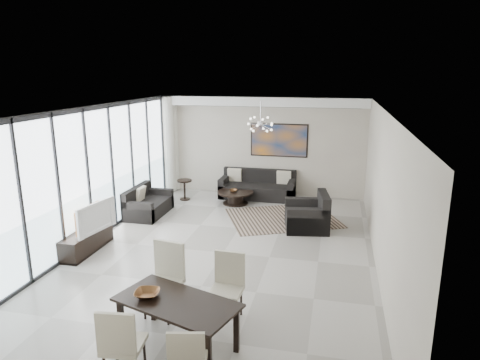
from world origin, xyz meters
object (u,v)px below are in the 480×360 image
(coffee_table, at_px, (235,197))
(television, at_px, (92,217))
(dining_table, at_px, (177,307))
(tv_console, at_px, (87,241))
(sofa_main, at_px, (258,188))

(coffee_table, height_order, television, television)
(dining_table, bearing_deg, television, 137.32)
(coffee_table, height_order, tv_console, tv_console)
(sofa_main, height_order, tv_console, sofa_main)
(tv_console, height_order, television, television)
(sofa_main, bearing_deg, tv_console, -120.52)
(television, xyz_separation_m, dining_table, (2.81, -2.59, -0.16))
(coffee_table, bearing_deg, sofa_main, 56.92)
(sofa_main, xyz_separation_m, dining_table, (0.25, -7.17, 0.32))
(sofa_main, xyz_separation_m, tv_console, (-2.72, -4.61, -0.05))
(coffee_table, bearing_deg, tv_console, -120.00)
(tv_console, distance_m, television, 0.55)
(television, bearing_deg, tv_console, 110.37)
(coffee_table, height_order, dining_table, dining_table)
(tv_console, bearing_deg, coffee_table, 60.00)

